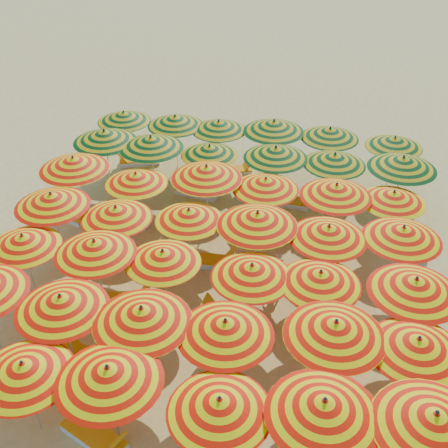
{
  "coord_description": "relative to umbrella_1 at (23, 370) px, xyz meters",
  "views": [
    {
      "loc": [
        2.62,
        -13.94,
        11.81
      ],
      "look_at": [
        0.0,
        0.5,
        1.6
      ],
      "focal_mm": 45.0,
      "sensor_mm": 36.0,
      "label": 1
    }
  ],
  "objects": [
    {
      "name": "umbrella_37",
      "position": [
        0.07,
        13.21,
        0.05
      ],
      "size": [
        3.02,
        3.02,
        2.45
      ],
      "color": "silver",
      "rests_on": "ground"
    },
    {
      "name": "umbrella_41",
      "position": [
        8.83,
        13.03,
        -0.05
      ],
      "size": [
        2.83,
        2.83,
        2.34
      ],
      "color": "silver",
      "rests_on": "ground"
    },
    {
      "name": "umbrella_29",
      "position": [
        8.54,
        8.98,
        -0.08
      ],
      "size": [
        2.58,
        2.58,
        2.3
      ],
      "color": "silver",
      "rests_on": "ground"
    },
    {
      "name": "lounger_12",
      "position": [
        4.92,
        8.88,
        -1.95
      ],
      "size": [
        1.8,
        0.83,
        0.69
      ],
      "rotation": [
        0.0,
        0.0,
        0.15
      ],
      "color": "white",
      "rests_on": "ground"
    },
    {
      "name": "umbrella_27",
      "position": [
        4.32,
        8.89,
        0.02
      ],
      "size": [
        2.35,
        2.35,
        2.42
      ],
      "color": "silver",
      "rests_on": "ground"
    },
    {
      "name": "umbrella_31",
      "position": [
        -0.25,
        10.84,
        0.21
      ],
      "size": [
        3.26,
        3.26,
        2.62
      ],
      "color": "silver",
      "rests_on": "ground"
    },
    {
      "name": "umbrella_20",
      "position": [
        2.17,
        6.73,
        -0.07
      ],
      "size": [
        2.87,
        2.87,
        2.31
      ],
      "color": "silver",
      "rests_on": "ground"
    },
    {
      "name": "umbrella_3",
      "position": [
        4.44,
        -0.16,
        0.01
      ],
      "size": [
        2.51,
        2.51,
        2.4
      ],
      "color": "silver",
      "rests_on": "ground"
    },
    {
      "name": "umbrella_16",
      "position": [
        6.33,
        4.32,
        -0.0
      ],
      "size": [
        2.52,
        2.52,
        2.39
      ],
      "color": "silver",
      "rests_on": "ground"
    },
    {
      "name": "umbrella_18",
      "position": [
        -2.26,
        6.48,
        0.15
      ],
      "size": [
        2.99,
        2.99,
        2.56
      ],
      "color": "silver",
      "rests_on": "ground"
    },
    {
      "name": "umbrella_5",
      "position": [
        8.7,
        0.08,
        0.22
      ],
      "size": [
        2.85,
        2.85,
        2.64
      ],
      "color": "silver",
      "rests_on": "ground"
    },
    {
      "name": "umbrella_28",
      "position": [
        6.66,
        8.72,
        0.12
      ],
      "size": [
        2.75,
        2.75,
        2.53
      ],
      "color": "silver",
      "rests_on": "ground"
    },
    {
      "name": "lounger_16",
      "position": [
        -1.69,
        13.19,
        -1.95
      ],
      "size": [
        1.82,
        1.17,
        0.69
      ],
      "rotation": [
        0.0,
        0.0,
        3.51
      ],
      "color": "white",
      "rests_on": "ground"
    },
    {
      "name": "umbrella_14",
      "position": [
        1.93,
        4.53,
        -0.06
      ],
      "size": [
        2.54,
        2.54,
        2.32
      ],
      "color": "silver",
      "rests_on": "ground"
    },
    {
      "name": "lounger_3",
      "position": [
        0.5,
        2.19,
        -1.95
      ],
      "size": [
        1.8,
        0.82,
        0.69
      ],
      "rotation": [
        0.0,
        0.0,
        3.0
      ],
      "color": "white",
      "rests_on": "ground"
    },
    {
      "name": "lounger_13",
      "position": [
        6.16,
        8.89,
        -1.95
      ],
      "size": [
        1.82,
        1.25,
        0.69
      ],
      "rotation": [
        0.0,
        0.0,
        0.43
      ],
      "color": "white",
      "rests_on": "ground"
    },
    {
      "name": "umbrella_25",
      "position": [
        -0.15,
        8.59,
        -0.06
      ],
      "size": [
        2.9,
        2.9,
        2.33
      ],
      "color": "silver",
      "rests_on": "ground"
    },
    {
      "name": "umbrella_2",
      "position": [
        1.95,
        0.1,
        0.15
      ],
      "size": [
        3.17,
        3.17,
        2.56
      ],
      "color": "silver",
      "rests_on": "ground"
    },
    {
      "name": "umbrella_34",
      "position": [
        6.58,
        11.04,
        0.04
      ],
      "size": [
        2.88,
        2.88,
        2.43
      ],
      "color": "silver",
      "rests_on": "ground"
    },
    {
      "name": "umbrella_40",
      "position": [
        6.35,
        13.18,
        0.05
      ],
      "size": [
        2.88,
        2.88,
        2.44
      ],
      "color": "silver",
      "rests_on": "ground"
    },
    {
      "name": "lounger_5",
      "position": [
        0.57,
        4.55,
        -1.95
      ],
      "size": [
        1.82,
        0.99,
        0.69
      ],
      "rotation": [
        0.0,
        0.0,
        0.25
      ],
      "color": "white",
      "rests_on": "ground"
    },
    {
      "name": "umbrella_22",
      "position": [
        6.48,
        6.35,
        0.09
      ],
      "size": [
        3.12,
        3.12,
        2.49
      ],
      "color": "silver",
      "rests_on": "ground"
    },
    {
      "name": "beachgoer_b",
      "position": [
        6.37,
        5.97,
        -1.46
      ],
      "size": [
        0.78,
        0.72,
        1.3
      ],
      "primitive_type": "imported",
      "rotation": [
        0.0,
        0.0,
        0.47
      ],
      "color": "tan",
      "rests_on": "ground"
    },
    {
      "name": "umbrella_39",
      "position": [
        4.14,
        13.13,
        0.19
      ],
      "size": [
        3.12,
        3.12,
        2.6
      ],
      "color": "silver",
      "rests_on": "ground"
    },
    {
      "name": "umbrella_30",
      "position": [
        -2.15,
        11.04,
        0.2
      ],
      "size": [
        2.5,
        2.5,
        2.62
      ],
      "color": "silver",
      "rests_on": "ground"
    },
    {
      "name": "lounger_9",
      "position": [
        -3.06,
        8.71,
        -1.95
      ],
      "size": [
        1.82,
        1.2,
        0.69
      ],
      "rotation": [
        0.0,
        0.0,
        2.75
      ],
      "color": "white",
      "rests_on": "ground"
    },
    {
      "name": "lounger_11",
      "position": [
        1.67,
        8.81,
        -1.95
      ],
      "size": [
        1.74,
        0.59,
        0.69
      ],
      "rotation": [
        0.0,
        0.0,
        3.15
      ],
      "color": "white",
      "rests_on": "ground"
    },
    {
      "name": "ground",
      "position": [
        3.22,
        6.55,
        -2.1
      ],
      "size": [
        120.0,
        120.0,
        0.0
      ],
      "primitive_type": "plane",
      "color": "#DCBF62",
      "rests_on": "ground"
    },
    {
      "name": "umbrella_21",
      "position": [
        4.35,
        6.47,
        0.22
      ],
      "size": [
        2.63,
        2.63,
        2.63
      ],
      "color": "silver",
      "rests_on": "ground"
    },
    {
      "name": "lounger_14",
      "position": [
        1.33,
        11.15,
        -1.95
      ],
      "size": [
        1.81,
        0.89,
        0.69
      ],
      "rotation": [
        0.0,
        0.0,
        2.96
      ],
      "color": "white",
      "rests_on": "ground"
    },
    {
      "name": "lounger_8",
      "position": [
        5.98,
        6.57,
        -1.95
      ],
      "size": [
        1.8,
        0.84,
        0.69
      ],
      "rotation": [
        0.0,
        0.0,
        -0.15
      ],
      "color": "white",
      "rests_on": "ground"
    },
    {
      "name": "umbrella_9",
      "position": [
        4.18,
        1.95,
        0.11
      ],
      "size": [
        2.41,
        2.41,
        2.52
      ],
      "color": "silver",
      "rests_on": "ground"
    },
    {
      "name": "umbrella_8",
      "position": [
        2.14,
        1.93,
        0.19
      ],
      "size": [
        3.11,
        3.11,
        2.61
      ],
      "color": "silver",
      "rests_on": "ground"
    },
    {
      "name": "lounger_6",
      "position": [
        3.9,
        4.39,
        -1.95
      ],
      "size": [
        1.79,
        0.8,
        0.69
      ],
      "rotation": [
        0.0,
        0.0,
        3.01
      ],
      "color": "white",
      "rests_on": "ground"
    },
    {
      "name": "umbrella_38",
      "position": [
        1.9,
        13.18,
        0.0
      ],
      "size": [
        2.94,
        2.94,
        2.39
      ],
      "color": "silver",
      "rests_on": "ground"
    },
    {
      "name": "umbrella_32",
      "position": [
        1.93,
        11.11,
        -0.07
      ],
      "size": [
        2.51,
        2.51,
        2.31
      ],
      "color": "silver",
      "rests_on": "ground"
    },
    {
      "name": "umbrella_7",
      "position": [
        0.0,
        2.06,
        0.12
      ],
      "size": [
        2.5,
        2.5,
        2.53
      ],
      "color": "silver",
      "rests_on": "ground"
    },
    {
      "name": "umbrella_26",
      "position": [
        2.27,
        8.97,
        0.22
      ],
      "size": [
        3.28,
        3.28,
        2.64
      ],
      "color": "silver",
      "rests_on": "ground"
    },
    {
      "name": "umbrella_36",
      "position": [
        -2.19,
        13.36,
        -0.02
      ],
      "size": [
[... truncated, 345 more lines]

